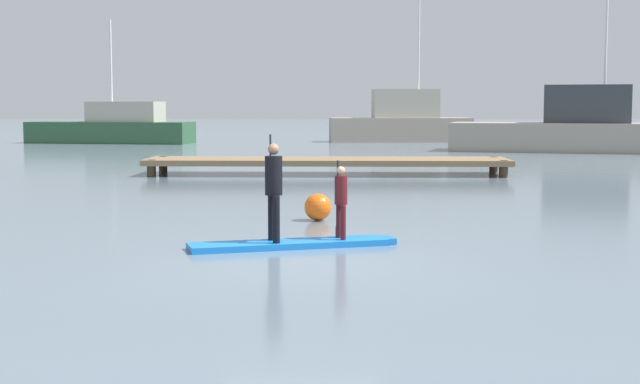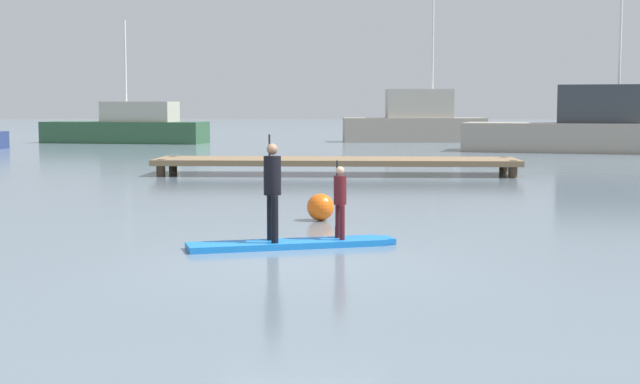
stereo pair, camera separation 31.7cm
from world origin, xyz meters
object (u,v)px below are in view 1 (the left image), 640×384
mooring_buoy_near (318,207)px  paddleboard_near (293,244)px  paddler_child_solo (341,198)px  trawler_grey_distant (114,127)px  paddler_adult (274,186)px  fishing_boat_green_midground (402,122)px  fishing_boat_white_large (571,129)px

mooring_buoy_near → paddleboard_near: bearing=-95.2°
paddler_child_solo → trawler_grey_distant: bearing=109.2°
paddler_adult → mooring_buoy_near: (0.60, 3.42, -0.73)m
paddleboard_near → fishing_boat_green_midground: size_ratio=0.38×
paddler_child_solo → mooring_buoy_near: (-0.45, 3.07, -0.50)m
paddleboard_near → trawler_grey_distant: 39.89m
fishing_boat_green_midground → mooring_buoy_near: size_ratio=16.57×
paddler_adult → trawler_grey_distant: size_ratio=0.17×
trawler_grey_distant → fishing_boat_white_large: bearing=-20.0°
paddler_adult → trawler_grey_distant: trawler_grey_distant is taller
fishing_boat_white_large → trawler_grey_distant: size_ratio=1.15×
fishing_boat_white_large → trawler_grey_distant: bearing=160.0°
paddler_child_solo → mooring_buoy_near: paddler_child_solo is taller
trawler_grey_distant → paddleboard_near: bearing=-72.0°
paddler_adult → trawler_grey_distant: 39.87m
fishing_boat_green_midground → mooring_buoy_near: fishing_boat_green_midground is taller
trawler_grey_distant → paddler_child_solo: bearing=-70.8°
mooring_buoy_near → fishing_boat_white_large: bearing=66.5°
paddleboard_near → fishing_boat_green_midground: (4.29, 40.35, 1.14)m
fishing_boat_white_large → trawler_grey_distant: 25.44m
paddler_child_solo → fishing_boat_white_large: (10.80, 28.96, 0.32)m
fishing_boat_white_large → trawler_grey_distant: fishing_boat_white_large is taller
paddler_adult → fishing_boat_green_midground: bearing=83.5°
paddler_adult → mooring_buoy_near: 3.55m
trawler_grey_distant → mooring_buoy_near: size_ratio=18.33×
paddler_adult → paddleboard_near: bearing=16.7°
paddleboard_near → paddler_adult: (-0.30, -0.09, 0.94)m
trawler_grey_distant → mooring_buoy_near: trawler_grey_distant is taller
fishing_boat_white_large → mooring_buoy_near: size_ratio=21.04×
fishing_boat_green_midground → trawler_grey_distant: 16.81m
paddler_adult → fishing_boat_white_large: bearing=68.0°
fishing_boat_green_midground → trawler_grey_distant: fishing_boat_green_midground is taller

